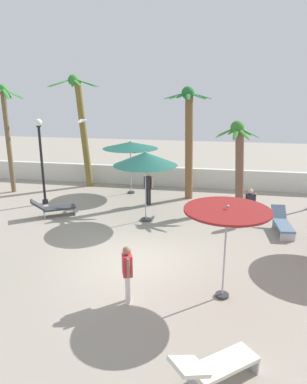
{
  "coord_description": "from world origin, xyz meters",
  "views": [
    {
      "loc": [
        2.5,
        -10.27,
        5.44
      ],
      "look_at": [
        0.0,
        3.31,
        1.4
      ],
      "focal_mm": 33.25,
      "sensor_mm": 36.0,
      "label": 1
    }
  ],
  "objects_px": {
    "lounge_chair_2": "(53,208)",
    "patio_umbrella_1": "(130,145)",
    "guest_2": "(127,269)",
    "palm_tree_1": "(239,155)",
    "patio_umbrella_0": "(227,214)",
    "palm_tree_0": "(81,120)",
    "lounge_chair_0": "(215,366)",
    "palm_tree_3": "(189,131)",
    "patio_umbrella_2": "(145,159)",
    "palm_tree_2": "(7,127)",
    "lounge_chair_1": "(282,223)",
    "guest_0": "(148,185)",
    "lamp_post_1": "(41,155)",
    "guest_1": "(250,203)",
    "seagull_1": "(82,121)"
  },
  "relations": [
    {
      "from": "lounge_chair_2",
      "to": "guest_0",
      "type": "height_order",
      "value": "guest_0"
    },
    {
      "from": "lounge_chair_1",
      "to": "guest_2",
      "type": "xyz_separation_m",
      "value": [
        -4.76,
        -5.76,
        0.58
      ]
    },
    {
      "from": "guest_2",
      "to": "palm_tree_0",
      "type": "bearing_deg",
      "value": 116.25
    },
    {
      "from": "patio_umbrella_0",
      "to": "guest_1",
      "type": "xyz_separation_m",
      "value": [
        1.07,
        5.57,
        -1.45
      ]
    },
    {
      "from": "guest_2",
      "to": "lounge_chair_1",
      "type": "bearing_deg",
      "value": 50.42
    },
    {
      "from": "lounge_chair_1",
      "to": "guest_2",
      "type": "relative_size",
      "value": 1.2
    },
    {
      "from": "palm_tree_3",
      "to": "guest_0",
      "type": "relative_size",
      "value": 3.41
    },
    {
      "from": "palm_tree_1",
      "to": "guest_1",
      "type": "relative_size",
      "value": 2.64
    },
    {
      "from": "palm_tree_0",
      "to": "palm_tree_3",
      "type": "height_order",
      "value": "palm_tree_0"
    },
    {
      "from": "guest_2",
      "to": "palm_tree_1",
      "type": "bearing_deg",
      "value": 69.87
    },
    {
      "from": "palm_tree_2",
      "to": "seagull_1",
      "type": "relative_size",
      "value": 5.91
    },
    {
      "from": "lounge_chair_1",
      "to": "palm_tree_2",
      "type": "bearing_deg",
      "value": 166.35
    },
    {
      "from": "palm_tree_1",
      "to": "lounge_chair_1",
      "type": "xyz_separation_m",
      "value": [
        1.69,
        -2.61,
        -2.16
      ]
    },
    {
      "from": "palm_tree_1",
      "to": "guest_0",
      "type": "bearing_deg",
      "value": -176.9
    },
    {
      "from": "patio_umbrella_1",
      "to": "lamp_post_1",
      "type": "bearing_deg",
      "value": -145.32
    },
    {
      "from": "guest_0",
      "to": "guest_1",
      "type": "relative_size",
      "value": 1.05
    },
    {
      "from": "lamp_post_1",
      "to": "lounge_chair_1",
      "type": "bearing_deg",
      "value": -8.52
    },
    {
      "from": "patio_umbrella_2",
      "to": "palm_tree_2",
      "type": "distance_m",
      "value": 8.57
    },
    {
      "from": "guest_1",
      "to": "guest_2",
      "type": "bearing_deg",
      "value": -119.24
    },
    {
      "from": "patio_umbrella_1",
      "to": "guest_0",
      "type": "bearing_deg",
      "value": -53.95
    },
    {
      "from": "lounge_chair_2",
      "to": "patio_umbrella_1",
      "type": "bearing_deg",
      "value": 58.95
    },
    {
      "from": "patio_umbrella_1",
      "to": "guest_2",
      "type": "height_order",
      "value": "patio_umbrella_1"
    },
    {
      "from": "patio_umbrella_1",
      "to": "palm_tree_3",
      "type": "bearing_deg",
      "value": -6.5
    },
    {
      "from": "lounge_chair_2",
      "to": "patio_umbrella_0",
      "type": "bearing_deg",
      "value": -34.8
    },
    {
      "from": "patio_umbrella_1",
      "to": "lounge_chair_2",
      "type": "bearing_deg",
      "value": -121.05
    },
    {
      "from": "palm_tree_1",
      "to": "lounge_chair_1",
      "type": "distance_m",
      "value": 3.79
    },
    {
      "from": "lounge_chair_1",
      "to": "lounge_chair_2",
      "type": "bearing_deg",
      "value": 179.76
    },
    {
      "from": "palm_tree_3",
      "to": "lounge_chair_0",
      "type": "distance_m",
      "value": 12.38
    },
    {
      "from": "lamp_post_1",
      "to": "guest_1",
      "type": "height_order",
      "value": "lamp_post_1"
    },
    {
      "from": "patio_umbrella_0",
      "to": "lounge_chair_2",
      "type": "height_order",
      "value": "patio_umbrella_0"
    },
    {
      "from": "guest_0",
      "to": "guest_1",
      "type": "distance_m",
      "value": 4.95
    },
    {
      "from": "palm_tree_3",
      "to": "lamp_post_1",
      "type": "bearing_deg",
      "value": -161.84
    },
    {
      "from": "lounge_chair_1",
      "to": "seagull_1",
      "type": "distance_m",
      "value": 10.0
    },
    {
      "from": "palm_tree_3",
      "to": "lounge_chair_2",
      "type": "xyz_separation_m",
      "value": [
        -5.53,
        -3.79,
        -3.02
      ]
    },
    {
      "from": "lounge_chair_0",
      "to": "patio_umbrella_2",
      "type": "bearing_deg",
      "value": 110.12
    },
    {
      "from": "lounge_chair_1",
      "to": "seagull_1",
      "type": "bearing_deg",
      "value": 164.72
    },
    {
      "from": "lamp_post_1",
      "to": "seagull_1",
      "type": "distance_m",
      "value": 2.52
    },
    {
      "from": "lounge_chair_0",
      "to": "lounge_chair_2",
      "type": "bearing_deg",
      "value": 131.4
    },
    {
      "from": "palm_tree_1",
      "to": "palm_tree_2",
      "type": "relative_size",
      "value": 0.72
    },
    {
      "from": "palm_tree_1",
      "to": "lounge_chair_2",
      "type": "bearing_deg",
      "value": -162.0
    },
    {
      "from": "palm_tree_2",
      "to": "palm_tree_1",
      "type": "bearing_deg",
      "value": -3.21
    },
    {
      "from": "palm_tree_1",
      "to": "lounge_chair_2",
      "type": "relative_size",
      "value": 2.16
    },
    {
      "from": "lounge_chair_0",
      "to": "patio_umbrella_0",
      "type": "bearing_deg",
      "value": 87.02
    },
    {
      "from": "guest_1",
      "to": "lounge_chair_2",
      "type": "bearing_deg",
      "value": -176.65
    },
    {
      "from": "patio_umbrella_0",
      "to": "patio_umbrella_1",
      "type": "relative_size",
      "value": 0.9
    },
    {
      "from": "lamp_post_1",
      "to": "lounge_chair_1",
      "type": "height_order",
      "value": "lamp_post_1"
    },
    {
      "from": "guest_0",
      "to": "palm_tree_3",
      "type": "bearing_deg",
      "value": 39.62
    },
    {
      "from": "palm_tree_1",
      "to": "lounge_chair_0",
      "type": "distance_m",
      "value": 10.93
    },
    {
      "from": "lounge_chair_1",
      "to": "guest_0",
      "type": "xyz_separation_m",
      "value": [
        -5.83,
        2.39,
        0.59
      ]
    },
    {
      "from": "patio_umbrella_0",
      "to": "lounge_chair_0",
      "type": "bearing_deg",
      "value": -92.98
    }
  ]
}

